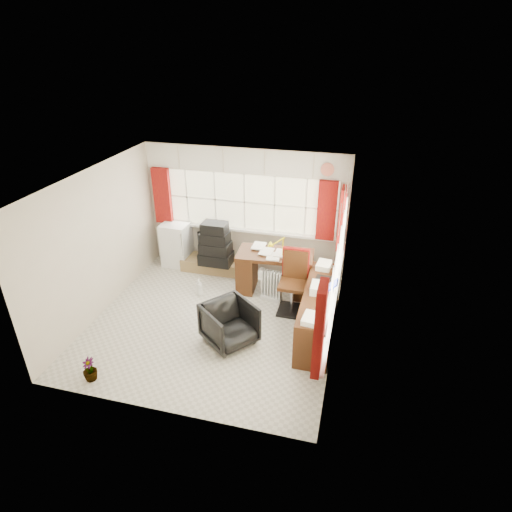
{
  "coord_description": "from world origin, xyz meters",
  "views": [
    {
      "loc": [
        2.16,
        -5.57,
        4.37
      ],
      "look_at": [
        0.6,
        0.55,
        1.07
      ],
      "focal_mm": 30.0,
      "sensor_mm": 36.0,
      "label": 1
    }
  ],
  "objects_px": {
    "radiator": "(272,288)",
    "office_chair": "(229,324)",
    "desk": "(275,270)",
    "credenza": "(319,311)",
    "mini_fridge": "(177,244)",
    "desk_lamp": "(283,243)",
    "crt_tv": "(211,246)",
    "tv_bench": "(216,265)",
    "task_chair": "(294,279)"
  },
  "relations": [
    {
      "from": "task_chair",
      "to": "tv_bench",
      "type": "relative_size",
      "value": 0.81
    },
    {
      "from": "mini_fridge",
      "to": "crt_tv",
      "type": "bearing_deg",
      "value": 4.97
    },
    {
      "from": "credenza",
      "to": "mini_fridge",
      "type": "bearing_deg",
      "value": 153.19
    },
    {
      "from": "office_chair",
      "to": "crt_tv",
      "type": "relative_size",
      "value": 1.14
    },
    {
      "from": "credenza",
      "to": "crt_tv",
      "type": "relative_size",
      "value": 3.07
    },
    {
      "from": "office_chair",
      "to": "mini_fridge",
      "type": "relative_size",
      "value": 0.8
    },
    {
      "from": "office_chair",
      "to": "desk",
      "type": "bearing_deg",
      "value": 26.78
    },
    {
      "from": "tv_bench",
      "to": "desk_lamp",
      "type": "bearing_deg",
      "value": -21.45
    },
    {
      "from": "tv_bench",
      "to": "credenza",
      "type": "bearing_deg",
      "value": -33.7
    },
    {
      "from": "office_chair",
      "to": "tv_bench",
      "type": "xyz_separation_m",
      "value": [
        -0.97,
        2.15,
        -0.21
      ]
    },
    {
      "from": "mini_fridge",
      "to": "office_chair",
      "type": "bearing_deg",
      "value": -50.33
    },
    {
      "from": "desk",
      "to": "crt_tv",
      "type": "xyz_separation_m",
      "value": [
        -1.49,
        0.62,
        0.04
      ]
    },
    {
      "from": "desk",
      "to": "task_chair",
      "type": "xyz_separation_m",
      "value": [
        0.44,
        -0.48,
        0.16
      ]
    },
    {
      "from": "desk_lamp",
      "to": "credenza",
      "type": "distance_m",
      "value": 1.4
    },
    {
      "from": "tv_bench",
      "to": "desk",
      "type": "bearing_deg",
      "value": -19.94
    },
    {
      "from": "task_chair",
      "to": "credenza",
      "type": "bearing_deg",
      "value": -47.82
    },
    {
      "from": "tv_bench",
      "to": "mini_fridge",
      "type": "distance_m",
      "value": 0.94
    },
    {
      "from": "desk",
      "to": "mini_fridge",
      "type": "relative_size",
      "value": 1.54
    },
    {
      "from": "desk_lamp",
      "to": "mini_fridge",
      "type": "relative_size",
      "value": 0.43
    },
    {
      "from": "desk_lamp",
      "to": "tv_bench",
      "type": "height_order",
      "value": "desk_lamp"
    },
    {
      "from": "radiator",
      "to": "office_chair",
      "type": "bearing_deg",
      "value": -105.69
    },
    {
      "from": "radiator",
      "to": "mini_fridge",
      "type": "height_order",
      "value": "mini_fridge"
    },
    {
      "from": "desk",
      "to": "credenza",
      "type": "distance_m",
      "value": 1.4
    },
    {
      "from": "task_chair",
      "to": "radiator",
      "type": "xyz_separation_m",
      "value": [
        -0.43,
        0.16,
        -0.36
      ]
    },
    {
      "from": "credenza",
      "to": "task_chair",
      "type": "bearing_deg",
      "value": 132.18
    },
    {
      "from": "desk",
      "to": "desk_lamp",
      "type": "relative_size",
      "value": 3.6
    },
    {
      "from": "office_chair",
      "to": "crt_tv",
      "type": "height_order",
      "value": "crt_tv"
    },
    {
      "from": "radiator",
      "to": "desk",
      "type": "bearing_deg",
      "value": 92.05
    },
    {
      "from": "desk",
      "to": "credenza",
      "type": "relative_size",
      "value": 0.71
    },
    {
      "from": "office_chair",
      "to": "radiator",
      "type": "distance_m",
      "value": 1.4
    },
    {
      "from": "crt_tv",
      "to": "mini_fridge",
      "type": "xyz_separation_m",
      "value": [
        -0.72,
        -0.06,
        -0.02
      ]
    },
    {
      "from": "credenza",
      "to": "office_chair",
      "type": "bearing_deg",
      "value": -154.49
    },
    {
      "from": "desk_lamp",
      "to": "mini_fridge",
      "type": "bearing_deg",
      "value": 164.45
    },
    {
      "from": "desk_lamp",
      "to": "tv_bench",
      "type": "relative_size",
      "value": 0.28
    },
    {
      "from": "radiator",
      "to": "mini_fridge",
      "type": "distance_m",
      "value": 2.39
    },
    {
      "from": "task_chair",
      "to": "tv_bench",
      "type": "bearing_deg",
      "value": 151.53
    },
    {
      "from": "desk",
      "to": "mini_fridge",
      "type": "distance_m",
      "value": 2.27
    },
    {
      "from": "radiator",
      "to": "credenza",
      "type": "height_order",
      "value": "credenza"
    },
    {
      "from": "desk",
      "to": "crt_tv",
      "type": "bearing_deg",
      "value": 157.47
    },
    {
      "from": "mini_fridge",
      "to": "radiator",
      "type": "bearing_deg",
      "value": -21.39
    },
    {
      "from": "task_chair",
      "to": "tv_bench",
      "type": "xyz_separation_m",
      "value": [
        -1.77,
        0.96,
        -0.48
      ]
    },
    {
      "from": "desk_lamp",
      "to": "credenza",
      "type": "bearing_deg",
      "value": -49.83
    },
    {
      "from": "task_chair",
      "to": "office_chair",
      "type": "relative_size",
      "value": 1.53
    },
    {
      "from": "office_chair",
      "to": "radiator",
      "type": "bearing_deg",
      "value": 23.57
    },
    {
      "from": "credenza",
      "to": "mini_fridge",
      "type": "xyz_separation_m",
      "value": [
        -3.15,
        1.59,
        0.08
      ]
    },
    {
      "from": "desk",
      "to": "crt_tv",
      "type": "distance_m",
      "value": 1.61
    },
    {
      "from": "task_chair",
      "to": "tv_bench",
      "type": "height_order",
      "value": "task_chair"
    },
    {
      "from": "radiator",
      "to": "crt_tv",
      "type": "distance_m",
      "value": 1.78
    },
    {
      "from": "crt_tv",
      "to": "mini_fridge",
      "type": "relative_size",
      "value": 0.7
    },
    {
      "from": "desk_lamp",
      "to": "task_chair",
      "type": "distance_m",
      "value": 0.67
    }
  ]
}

